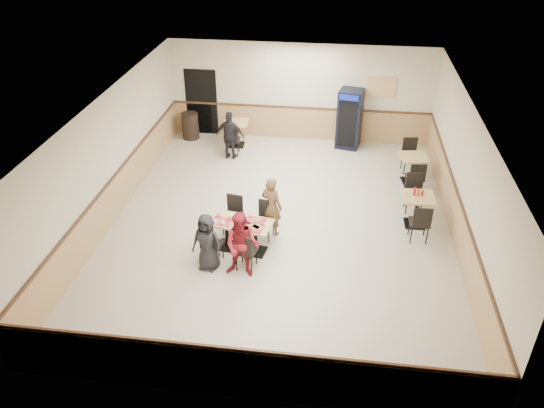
# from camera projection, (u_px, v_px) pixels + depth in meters

# --- Properties ---
(ground) EXTENTS (10.00, 10.00, 0.00)m
(ground) POSITION_uv_depth(u_px,v_px,m) (280.00, 224.00, 12.65)
(ground) COLOR beige
(ground) RESTS_ON ground
(room_shell) EXTENTS (10.00, 10.00, 10.00)m
(room_shell) POSITION_uv_depth(u_px,v_px,m) (357.00, 159.00, 14.30)
(room_shell) COLOR silver
(room_shell) RESTS_ON ground
(main_table) EXTENTS (1.45, 0.91, 0.72)m
(main_table) POSITION_uv_depth(u_px,v_px,m) (241.00, 231.00, 11.55)
(main_table) COLOR black
(main_table) RESTS_ON ground
(main_chairs) EXTENTS (1.46, 1.77, 0.92)m
(main_chairs) POSITION_uv_depth(u_px,v_px,m) (239.00, 232.00, 11.58)
(main_chairs) COLOR black
(main_chairs) RESTS_ON ground
(diner_woman_left) EXTENTS (0.70, 0.52, 1.30)m
(diner_woman_left) POSITION_uv_depth(u_px,v_px,m) (207.00, 242.00, 10.91)
(diner_woman_left) COLOR black
(diner_woman_left) RESTS_ON ground
(diner_woman_right) EXTENTS (0.77, 0.62, 1.48)m
(diner_woman_right) POSITION_uv_depth(u_px,v_px,m) (242.00, 245.00, 10.66)
(diner_woman_right) COLOR maroon
(diner_woman_right) RESTS_ON ground
(diner_man_opposite) EXTENTS (0.62, 0.53, 1.44)m
(diner_man_opposite) POSITION_uv_depth(u_px,v_px,m) (271.00, 206.00, 11.98)
(diner_man_opposite) COLOR brown
(diner_man_opposite) RESTS_ON ground
(lone_diner) EXTENTS (0.88, 0.46, 1.43)m
(lone_diner) POSITION_uv_depth(u_px,v_px,m) (230.00, 136.00, 15.29)
(lone_diner) COLOR black
(lone_diner) RESTS_ON ground
(tabletop_clutter) EXTENTS (1.20, 0.66, 0.12)m
(tabletop_clutter) POSITION_uv_depth(u_px,v_px,m) (241.00, 223.00, 11.36)
(tabletop_clutter) COLOR red
(tabletop_clutter) RESTS_ON main_table
(side_table_near) EXTENTS (0.75, 0.75, 0.78)m
(side_table_near) POSITION_uv_depth(u_px,v_px,m) (417.00, 206.00, 12.38)
(side_table_near) COLOR black
(side_table_near) RESTS_ON ground
(side_table_near_chair_south) EXTENTS (0.47, 0.47, 0.98)m
(side_table_near_chair_south) POSITION_uv_depth(u_px,v_px,m) (420.00, 221.00, 11.87)
(side_table_near_chair_south) COLOR black
(side_table_near_chair_south) RESTS_ON ground
(side_table_near_chair_north) EXTENTS (0.47, 0.47, 0.98)m
(side_table_near_chair_north) POSITION_uv_depth(u_px,v_px,m) (414.00, 194.00, 12.92)
(side_table_near_chair_north) COLOR black
(side_table_near_chair_north) RESTS_ON ground
(side_table_far) EXTENTS (0.82, 0.82, 0.77)m
(side_table_far) POSITION_uv_depth(u_px,v_px,m) (413.00, 165.00, 14.16)
(side_table_far) COLOR black
(side_table_far) RESTS_ON ground
(side_table_far_chair_south) EXTENTS (0.52, 0.52, 0.97)m
(side_table_far_chair_south) POSITION_uv_depth(u_px,v_px,m) (415.00, 177.00, 13.66)
(side_table_far_chair_south) COLOR black
(side_table_far_chair_south) RESTS_ON ground
(side_table_far_chair_north) EXTENTS (0.52, 0.52, 0.97)m
(side_table_far_chair_north) POSITION_uv_depth(u_px,v_px,m) (410.00, 156.00, 14.70)
(side_table_far_chair_north) COLOR black
(side_table_far_chair_north) RESTS_ON ground
(condiment_caddy) EXTENTS (0.23, 0.06, 0.20)m
(condiment_caddy) POSITION_uv_depth(u_px,v_px,m) (418.00, 192.00, 12.24)
(condiment_caddy) COLOR #BA0D28
(condiment_caddy) RESTS_ON side_table_near
(back_table) EXTENTS (0.77, 0.77, 0.77)m
(back_table) POSITION_uv_depth(u_px,v_px,m) (236.00, 130.00, 16.14)
(back_table) COLOR black
(back_table) RESTS_ON ground
(back_table_chair_lone) EXTENTS (0.49, 0.49, 0.98)m
(back_table_chair_lone) POSITION_uv_depth(u_px,v_px,m) (232.00, 139.00, 15.63)
(back_table_chair_lone) COLOR black
(back_table_chair_lone) RESTS_ON ground
(pepsi_cooler) EXTENTS (0.80, 0.80, 1.79)m
(pepsi_cooler) POSITION_uv_depth(u_px,v_px,m) (349.00, 119.00, 15.89)
(pepsi_cooler) COLOR black
(pepsi_cooler) RESTS_ON ground
(trash_bin) EXTENTS (0.52, 0.52, 0.83)m
(trash_bin) POSITION_uv_depth(u_px,v_px,m) (190.00, 126.00, 16.66)
(trash_bin) COLOR black
(trash_bin) RESTS_ON ground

